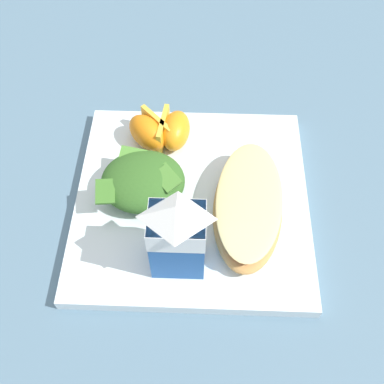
# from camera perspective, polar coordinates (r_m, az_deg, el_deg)

# --- Properties ---
(ground) EXTENTS (3.00, 3.00, 0.00)m
(ground) POSITION_cam_1_polar(r_m,az_deg,el_deg) (0.57, -0.00, -1.47)
(ground) COLOR slate
(white_plate) EXTENTS (0.28, 0.28, 0.02)m
(white_plate) POSITION_cam_1_polar(r_m,az_deg,el_deg) (0.57, -0.00, -1.03)
(white_plate) COLOR silver
(white_plate) RESTS_ON ground
(cheesy_pizza_bread) EXTENTS (0.09, 0.18, 0.04)m
(cheesy_pizza_bread) POSITION_cam_1_polar(r_m,az_deg,el_deg) (0.54, 6.92, -1.62)
(cheesy_pizza_bread) COLOR tan
(cheesy_pizza_bread) RESTS_ON white_plate
(green_salad_pile) EXTENTS (0.10, 0.09, 0.04)m
(green_salad_pile) POSITION_cam_1_polar(r_m,az_deg,el_deg) (0.55, -6.05, 1.36)
(green_salad_pile) COLOR #336023
(green_salad_pile) RESTS_ON white_plate
(milk_carton) EXTENTS (0.06, 0.04, 0.11)m
(milk_carton) POSITION_cam_1_polar(r_m,az_deg,el_deg) (0.47, -1.82, -5.16)
(milk_carton) COLOR #23569E
(milk_carton) RESTS_ON white_plate
(orange_wedge_front) EXTENTS (0.04, 0.06, 0.04)m
(orange_wedge_front) POSITION_cam_1_polar(r_m,az_deg,el_deg) (0.60, -2.21, 7.58)
(orange_wedge_front) COLOR orange
(orange_wedge_front) RESTS_ON white_plate
(orange_wedge_middle) EXTENTS (0.07, 0.07, 0.04)m
(orange_wedge_middle) POSITION_cam_1_polar(r_m,az_deg,el_deg) (0.60, -5.37, 7.38)
(orange_wedge_middle) COLOR orange
(orange_wedge_middle) RESTS_ON white_plate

